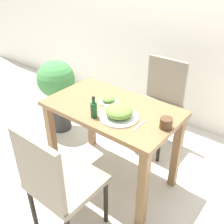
# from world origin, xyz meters

# --- Properties ---
(ground_plane) EXTENTS (16.00, 16.00, 0.00)m
(ground_plane) POSITION_xyz_m (0.00, 0.00, 0.00)
(ground_plane) COLOR beige
(wall_back) EXTENTS (8.00, 0.05, 2.60)m
(wall_back) POSITION_xyz_m (0.00, 1.25, 1.30)
(wall_back) COLOR white
(wall_back) RESTS_ON ground_plane
(dining_table) EXTENTS (1.03, 0.61, 0.73)m
(dining_table) POSITION_xyz_m (0.00, 0.00, 0.60)
(dining_table) COLOR olive
(dining_table) RESTS_ON ground_plane
(chair_near) EXTENTS (0.42, 0.42, 0.89)m
(chair_near) POSITION_xyz_m (0.07, -0.65, 0.50)
(chair_near) COLOR gray
(chair_near) RESTS_ON ground_plane
(chair_far) EXTENTS (0.42, 0.42, 0.89)m
(chair_far) POSITION_xyz_m (0.04, 0.70, 0.50)
(chair_far) COLOR gray
(chair_far) RESTS_ON ground_plane
(food_plate) EXTENTS (0.28, 0.28, 0.10)m
(food_plate) POSITION_xyz_m (0.14, -0.10, 0.77)
(food_plate) COLOR white
(food_plate) RESTS_ON dining_table
(side_plate) EXTENTS (0.15, 0.15, 0.06)m
(side_plate) POSITION_xyz_m (-0.06, 0.03, 0.75)
(side_plate) COLOR white
(side_plate) RESTS_ON dining_table
(drink_cup) EXTENTS (0.09, 0.09, 0.07)m
(drink_cup) POSITION_xyz_m (0.46, -0.01, 0.76)
(drink_cup) COLOR #4C331E
(drink_cup) RESTS_ON dining_table
(sauce_bottle) EXTENTS (0.05, 0.05, 0.17)m
(sauce_bottle) POSITION_xyz_m (-0.01, -0.20, 0.79)
(sauce_bottle) COLOR #194C23
(sauce_bottle) RESTS_ON dining_table
(fork_utensil) EXTENTS (0.03, 0.17, 0.00)m
(fork_utensil) POSITION_xyz_m (-0.03, -0.10, 0.73)
(fork_utensil) COLOR silver
(fork_utensil) RESTS_ON dining_table
(spoon_utensil) EXTENTS (0.01, 0.17, 0.00)m
(spoon_utensil) POSITION_xyz_m (0.31, -0.10, 0.73)
(spoon_utensil) COLOR silver
(spoon_utensil) RESTS_ON dining_table
(potted_plant_left) EXTENTS (0.40, 0.40, 0.81)m
(potted_plant_left) POSITION_xyz_m (-0.95, 0.25, 0.52)
(potted_plant_left) COLOR #333333
(potted_plant_left) RESTS_ON ground_plane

